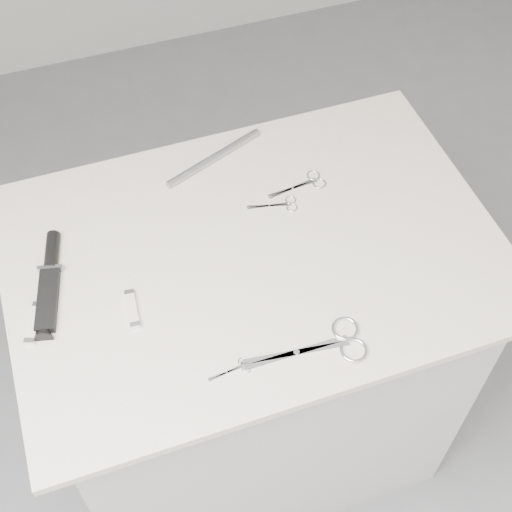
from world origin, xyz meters
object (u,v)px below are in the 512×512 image
object	(u,v)px
pocket_knife_a	(34,323)
embroidery_scissors_b	(281,205)
large_shears	(331,344)
sheathed_knife	(50,277)
pocket_knife_b	(132,309)
metal_rail	(214,158)
plinth	(255,362)
tiny_scissors	(235,369)
embroidery_scissors_a	(306,183)

from	to	relation	value
pocket_knife_a	embroidery_scissors_b	bearing A→B (deg)	-56.85
large_shears	sheathed_knife	bearing A→B (deg)	149.49
sheathed_knife	pocket_knife_b	xyz separation A→B (m)	(0.14, -0.12, -0.00)
metal_rail	embroidery_scissors_b	bearing A→B (deg)	-61.57
sheathed_knife	pocket_knife_b	world-z (taller)	sheathed_knife
large_shears	pocket_knife_b	distance (m)	0.38
pocket_knife_b	sheathed_knife	bearing A→B (deg)	52.25
plinth	tiny_scissors	distance (m)	0.55
large_shears	tiny_scissors	xyz separation A→B (m)	(-0.18, 0.01, -0.00)
tiny_scissors	sheathed_knife	distance (m)	0.42
embroidery_scissors_b	tiny_scissors	world-z (taller)	same
plinth	pocket_knife_a	size ratio (longest dim) A/B	9.88
large_shears	metal_rail	xyz separation A→B (m)	(-0.06, 0.53, 0.01)
embroidery_scissors_a	tiny_scissors	world-z (taller)	same
pocket_knife_a	metal_rail	world-z (taller)	metal_rail
embroidery_scissors_b	pocket_knife_b	bearing A→B (deg)	-143.80
embroidery_scissors_a	sheathed_knife	size ratio (longest dim) A/B	0.57
tiny_scissors	embroidery_scissors_b	bearing A→B (deg)	51.36
large_shears	embroidery_scissors_a	distance (m)	0.41
embroidery_scissors_b	metal_rail	size ratio (longest dim) A/B	0.42
embroidery_scissors_b	sheathed_knife	distance (m)	0.50
embroidery_scissors_b	metal_rail	xyz separation A→B (m)	(-0.09, 0.18, 0.01)
embroidery_scissors_a	metal_rail	world-z (taller)	metal_rail
embroidery_scissors_a	pocket_knife_b	world-z (taller)	pocket_knife_b
large_shears	sheathed_knife	xyz separation A→B (m)	(-0.46, 0.32, 0.01)
large_shears	pocket_knife_b	size ratio (longest dim) A/B	2.67
metal_rail	plinth	bearing A→B (deg)	-89.67
tiny_scissors	sheathed_knife	bearing A→B (deg)	125.94
embroidery_scissors_a	sheathed_knife	world-z (taller)	sheathed_knife
plinth	tiny_scissors	size ratio (longest dim) A/B	11.29
large_shears	pocket_knife_b	world-z (taller)	pocket_knife_b
plinth	pocket_knife_b	bearing A→B (deg)	-166.76
sheathed_knife	pocket_knife_b	bearing A→B (deg)	-119.04
tiny_scissors	pocket_knife_a	size ratio (longest dim) A/B	0.87
large_shears	sheathed_knife	size ratio (longest dim) A/B	0.98
plinth	sheathed_knife	xyz separation A→B (m)	(-0.40, 0.06, 0.48)
large_shears	pocket_knife_a	size ratio (longest dim) A/B	2.53
embroidery_scissors_b	plinth	bearing A→B (deg)	-122.07
embroidery_scissors_b	pocket_knife_a	world-z (taller)	pocket_knife_a
plinth	tiny_scissors	xyz separation A→B (m)	(-0.12, -0.25, 0.47)
large_shears	pocket_knife_a	bearing A→B (deg)	160.25
embroidery_scissors_b	sheathed_knife	xyz separation A→B (m)	(-0.50, -0.03, 0.01)
embroidery_scissors_b	pocket_knife_b	xyz separation A→B (m)	(-0.36, -0.16, 0.00)
embroidery_scissors_a	pocket_knife_a	bearing A→B (deg)	-171.69
plinth	pocket_knife_b	world-z (taller)	pocket_knife_b
pocket_knife_b	embroidery_scissors_a	bearing A→B (deg)	-60.79
sheathed_knife	large_shears	bearing A→B (deg)	-111.01
tiny_scissors	sheathed_knife	size ratio (longest dim) A/B	0.34
embroidery_scissors_a	embroidery_scissors_b	distance (m)	0.08
pocket_knife_b	metal_rail	world-z (taller)	metal_rail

